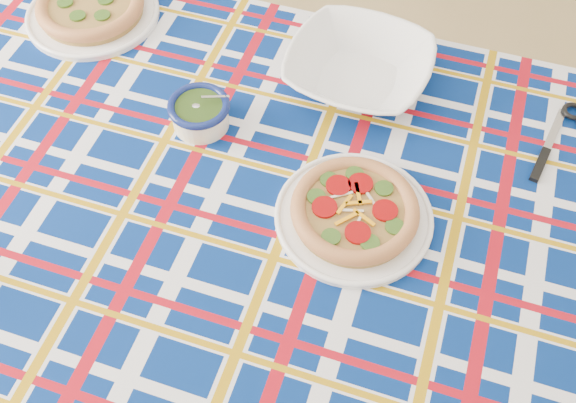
% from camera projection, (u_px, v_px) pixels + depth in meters
% --- Properties ---
extents(floor, '(4.00, 4.00, 0.00)m').
position_uv_depth(floor, '(134.00, 240.00, 2.17)').
color(floor, '#987E4E').
rests_on(floor, ground).
extents(dining_table, '(1.86, 1.32, 0.81)m').
position_uv_depth(dining_table, '(262.00, 210.00, 1.36)').
color(dining_table, brown).
rests_on(dining_table, floor).
extents(tablecloth, '(1.90, 1.36, 0.11)m').
position_uv_depth(tablecloth, '(262.00, 203.00, 1.34)').
color(tablecloth, navy).
rests_on(tablecloth, dining_table).
extents(main_focaccia_plate, '(0.34, 0.34, 0.06)m').
position_uv_depth(main_focaccia_plate, '(355.00, 210.00, 1.22)').
color(main_focaccia_plate, olive).
rests_on(main_focaccia_plate, tablecloth).
extents(pesto_bowl, '(0.14, 0.14, 0.08)m').
position_uv_depth(pesto_bowl, '(200.00, 111.00, 1.35)').
color(pesto_bowl, '#1C320D').
rests_on(pesto_bowl, tablecloth).
extents(serving_bowl, '(0.38, 0.38, 0.08)m').
position_uv_depth(serving_bowl, '(359.00, 68.00, 1.43)').
color(serving_bowl, white).
rests_on(serving_bowl, tablecloth).
extents(second_focaccia_plate, '(0.39, 0.39, 0.06)m').
position_uv_depth(second_focaccia_plate, '(91.00, 7.00, 1.56)').
color(second_focaccia_plate, olive).
rests_on(second_focaccia_plate, tablecloth).
extents(table_knife, '(0.10, 0.23, 0.01)m').
position_uv_depth(table_knife, '(554.00, 131.00, 1.37)').
color(table_knife, silver).
rests_on(table_knife, tablecloth).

